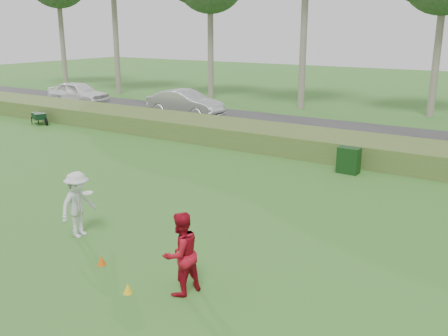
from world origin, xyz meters
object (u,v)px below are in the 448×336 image
Objects in this scene: player_white at (78,204)px; player_red at (181,254)px; cone_yellow at (128,288)px; car_left at (78,93)px; car_mid at (185,103)px; utility_cabinet at (349,160)px; cone_orange at (101,260)px.

player_red is at bearing -105.45° from player_white.
player_white is 3.57m from cone_yellow.
car_left is at bearing -113.19° from player_red.
player_red is 20.92m from car_mid.
player_red is 0.38× the size of car_left.
car_left is 0.95× the size of car_mid.
player_white reaches higher than cone_yellow.
utility_cabinet reaches higher than cone_yellow.
player_white is at bearing -135.64° from car_left.
car_left is (-20.96, 17.40, 0.74)m from cone_yellow.
cone_orange is at bearing -75.66° from player_red.
cone_yellow is at bearing -92.71° from utility_cabinet.
car_left reaches higher than utility_cabinet.
cone_yellow is at bearing -145.60° from car_mid.
cone_orange is 0.05× the size of car_left.
utility_cabinet is (4.01, 9.59, -0.39)m from player_white.
cone_yellow is 0.05× the size of car_mid.
cone_orange is 25.76m from car_left.
player_red reaches higher than car_left.
cone_yellow is 27.25m from car_left.
cone_yellow is (3.13, -1.53, -0.77)m from player_white.
utility_cabinet is 0.21× the size of car_left.
car_left reaches higher than cone_yellow.
car_mid is at bearing -93.87° from car_left.
cone_yellow is 0.05× the size of car_left.
cone_yellow is at bearing -118.92° from player_white.
player_white is at bearing 152.24° from cone_orange.
cone_orange is at bearing -100.51° from utility_cabinet.
player_white is 0.38× the size of car_left.
player_red is at bearing -131.42° from car_left.
player_white is 10.40m from utility_cabinet.
player_red reaches higher than player_white.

